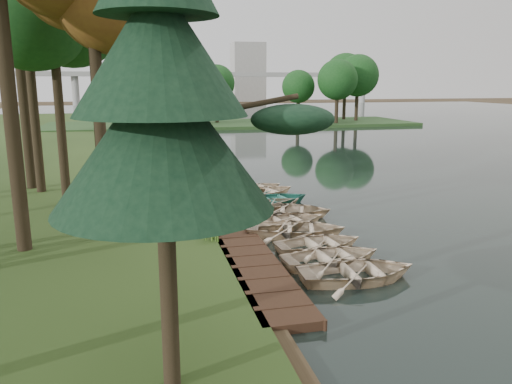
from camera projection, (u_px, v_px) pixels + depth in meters
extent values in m
plane|color=#3D2F1D|center=(272.00, 234.00, 19.76)|extent=(300.00, 300.00, 0.00)
cube|color=#342014|center=(232.00, 233.00, 19.36)|extent=(1.60, 16.00, 0.30)
cube|color=#28471F|center=(233.00, 124.00, 69.02)|extent=(50.00, 14.00, 0.45)
cylinder|color=black|center=(52.00, 107.00, 63.19)|extent=(0.50, 0.50, 4.80)
sphere|color=#184618|center=(50.00, 78.00, 62.42)|extent=(5.60, 5.60, 5.60)
cylinder|color=black|center=(107.00, 106.00, 64.69)|extent=(0.50, 0.50, 4.80)
sphere|color=#184618|center=(105.00, 78.00, 63.92)|extent=(5.60, 5.60, 5.60)
cylinder|color=black|center=(159.00, 106.00, 66.20)|extent=(0.50, 0.50, 4.80)
sphere|color=#184618|center=(158.00, 78.00, 65.43)|extent=(5.60, 5.60, 5.60)
cylinder|color=black|center=(209.00, 105.00, 67.70)|extent=(0.50, 0.50, 4.80)
sphere|color=#184618|center=(209.00, 78.00, 66.93)|extent=(5.60, 5.60, 5.60)
cylinder|color=black|center=(257.00, 105.00, 69.21)|extent=(0.50, 0.50, 4.80)
sphere|color=#184618|center=(257.00, 78.00, 68.44)|extent=(5.60, 5.60, 5.60)
cylinder|color=black|center=(302.00, 104.00, 70.71)|extent=(0.50, 0.50, 4.80)
sphere|color=#184618|center=(303.00, 78.00, 69.94)|extent=(5.60, 5.60, 5.60)
cylinder|color=black|center=(346.00, 104.00, 72.22)|extent=(0.50, 0.50, 4.80)
sphere|color=#184618|center=(347.00, 78.00, 71.45)|extent=(5.60, 5.60, 5.60)
cube|color=#A5A5A0|center=(192.00, 74.00, 134.31)|extent=(90.00, 4.00, 1.20)
cylinder|color=#A5A5A0|center=(75.00, 90.00, 128.40)|extent=(1.80, 1.80, 8.00)
cylinder|color=#A5A5A0|center=(154.00, 90.00, 132.92)|extent=(1.80, 1.80, 8.00)
cylinder|color=#A5A5A0|center=(228.00, 89.00, 137.43)|extent=(1.80, 1.80, 8.00)
cylinder|color=#A5A5A0|center=(297.00, 89.00, 141.95)|extent=(1.80, 1.80, 8.00)
cylinder|color=#A5A5A0|center=(362.00, 89.00, 146.46)|extent=(1.80, 1.80, 8.00)
cube|color=#A5A5A0|center=(248.00, 72.00, 157.62)|extent=(10.00, 8.00, 18.00)
cube|color=#A5A5A0|center=(135.00, 82.00, 155.11)|extent=(8.00, 8.00, 12.00)
imported|color=beige|center=(358.00, 269.00, 14.89)|extent=(3.67, 2.66, 0.75)
imported|color=beige|center=(332.00, 254.00, 16.20)|extent=(3.60, 2.73, 0.70)
imported|color=beige|center=(319.00, 241.00, 17.62)|extent=(3.44, 2.62, 0.67)
imported|color=beige|center=(296.00, 227.00, 19.16)|extent=(4.40, 3.67, 0.79)
imported|color=beige|center=(286.00, 219.00, 20.36)|extent=(3.86, 3.06, 0.72)
imported|color=beige|center=(288.00, 208.00, 21.97)|extent=(4.48, 3.85, 0.78)
imported|color=beige|center=(269.00, 203.00, 22.99)|extent=(4.14, 3.51, 0.73)
imported|color=#308673|center=(274.00, 198.00, 24.04)|extent=(4.05, 3.26, 0.74)
imported|color=beige|center=(263.00, 190.00, 25.63)|extent=(4.44, 3.81, 0.77)
imported|color=beige|center=(256.00, 186.00, 26.94)|extent=(3.73, 3.16, 0.66)
imported|color=beige|center=(154.00, 179.00, 27.20)|extent=(4.74, 4.57, 0.80)
cylinder|color=black|center=(6.00, 72.00, 15.73)|extent=(0.48, 0.48, 11.79)
cylinder|color=black|center=(99.00, 119.00, 17.42)|extent=(0.41, 0.41, 8.61)
cylinder|color=black|center=(60.00, 112.00, 22.47)|extent=(0.41, 0.41, 8.51)
ellipsoid|color=#184618|center=(51.00, 13.00, 21.56)|extent=(4.51, 4.51, 3.83)
cylinder|color=black|center=(19.00, 55.00, 25.44)|extent=(0.52, 0.52, 13.90)
cylinder|color=black|center=(32.00, 88.00, 24.90)|extent=(0.45, 0.45, 10.63)
cylinder|color=black|center=(168.00, 285.00, 8.99)|extent=(0.32, 0.32, 3.98)
cone|color=black|center=(162.00, 134.00, 8.40)|extent=(3.80, 3.80, 2.60)
cone|color=black|center=(159.00, 46.00, 8.10)|extent=(2.90, 2.90, 2.25)
cone|color=#3F661E|center=(211.00, 229.00, 17.84)|extent=(0.60, 0.60, 0.87)
cone|color=#3F661E|center=(210.00, 224.00, 18.11)|extent=(0.60, 0.60, 1.08)
cone|color=#3F661E|center=(174.00, 186.00, 24.62)|extent=(0.60, 0.60, 1.11)
cone|color=#3F661E|center=(169.00, 179.00, 26.48)|extent=(0.60, 0.60, 1.08)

